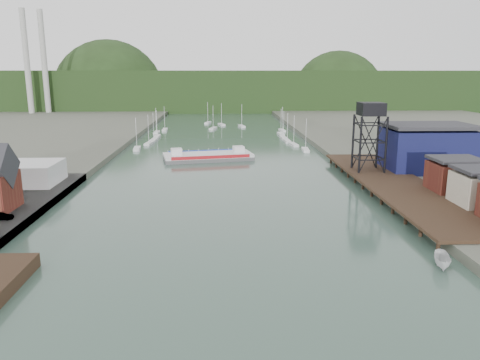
{
  "coord_description": "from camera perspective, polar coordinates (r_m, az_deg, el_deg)",
  "views": [
    {
      "loc": [
        -0.1,
        -49.81,
        24.95
      ],
      "look_at": [
        3.78,
        40.85,
        4.0
      ],
      "focal_mm": 35.0,
      "sensor_mm": 36.0,
      "label": 1
    }
  ],
  "objects": [
    {
      "name": "motorboat",
      "position": [
        67.05,
        23.47,
        -9.06
      ],
      "size": [
        3.49,
        5.51,
        1.99
      ],
      "primitive_type": "imported",
      "rotation": [
        0.0,
        0.0,
        -0.33
      ],
      "color": "silver",
      "rests_on": "ground"
    },
    {
      "name": "distant_hills",
      "position": [
        351.49,
        -3.14,
        10.61
      ],
      "size": [
        500.0,
        120.0,
        80.0
      ],
      "color": "black",
      "rests_on": "ground"
    },
    {
      "name": "chain_ferry",
      "position": [
        136.93,
        -3.91,
        2.92
      ],
      "size": [
        26.91,
        14.86,
        3.66
      ],
      "rotation": [
        0.0,
        0.0,
        0.19
      ],
      "color": "#535356",
      "rests_on": "ground"
    },
    {
      "name": "white_shed",
      "position": [
        111.06,
        -25.68,
        0.75
      ],
      "size": [
        18.0,
        12.0,
        4.5
      ],
      "primitive_type": "cube",
      "color": "silver",
      "rests_on": "west_quay"
    },
    {
      "name": "blue_shed",
      "position": [
        122.02,
        21.87,
        3.63
      ],
      "size": [
        20.5,
        14.5,
        11.3
      ],
      "color": "#0C1238",
      "rests_on": "east_land"
    },
    {
      "name": "car_west_b",
      "position": [
        85.0,
        -27.07,
        -4.0
      ],
      "size": [
        3.72,
        1.8,
        1.18
      ],
      "primitive_type": "imported",
      "rotation": [
        0.0,
        0.0,
        1.73
      ],
      "color": "#999999",
      "rests_on": "west_quay"
    },
    {
      "name": "lift_tower",
      "position": [
        113.76,
        15.68,
        7.83
      ],
      "size": [
        6.5,
        6.5,
        16.0
      ],
      "color": "black",
      "rests_on": "east_pier"
    },
    {
      "name": "smokestacks",
      "position": [
        301.56,
        -23.64,
        12.91
      ],
      "size": [
        11.2,
        8.2,
        60.0
      ],
      "color": "#ADACA7",
      "rests_on": "ground"
    },
    {
      "name": "ground",
      "position": [
        55.71,
        -2.15,
        -13.62
      ],
      "size": [
        600.0,
        600.0,
        0.0
      ],
      "primitive_type": "plane",
      "color": "#294136",
      "rests_on": "ground"
    },
    {
      "name": "marina_sailboats",
      "position": [
        189.88,
        -2.39,
        5.55
      ],
      "size": [
        57.71,
        92.65,
        0.9
      ],
      "color": "silver",
      "rests_on": "ground"
    },
    {
      "name": "east_pier",
      "position": [
        104.39,
        18.43,
        -0.44
      ],
      "size": [
        14.0,
        70.0,
        2.45
      ],
      "color": "black",
      "rests_on": "ground"
    }
  ]
}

